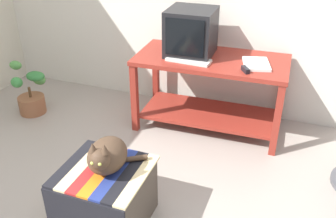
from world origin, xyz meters
The scene contains 8 objects.
desk centered at (0.20, 1.60, 0.50)m, with size 1.43×0.72×0.73m.
tv_monitor centered at (-0.02, 1.63, 0.94)m, with size 0.44×0.45×0.42m.
keyboard centered at (0.03, 1.44, 0.74)m, with size 0.40×0.15×0.02m, color beige.
book centered at (0.61, 1.56, 0.74)m, with size 0.22×0.30×0.03m, color white.
ottoman_with_blanket centered at (-0.12, 0.10, 0.22)m, with size 0.58×0.56×0.44m.
cat centered at (-0.10, 0.12, 0.55)m, with size 0.36×0.39×0.28m.
potted_plant centered at (-1.62, 1.21, 0.20)m, with size 0.46×0.38×0.55m.
stapler centered at (0.55, 1.39, 0.75)m, with size 0.04×0.11×0.04m, color black.
Camera 1 is at (0.97, -1.60, 2.00)m, focal length 40.28 mm.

